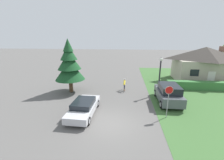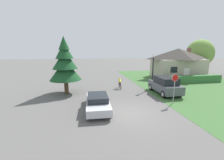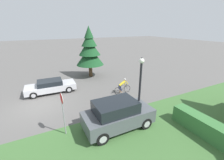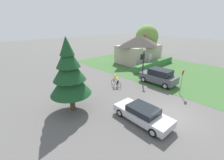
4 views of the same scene
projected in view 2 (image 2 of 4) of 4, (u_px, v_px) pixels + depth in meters
ground_plane at (131, 113)px, 11.67m from camera, size 140.00×140.00×0.00m
grass_verge_right at (216, 92)px, 17.58m from camera, size 16.00×36.00×0.01m
cottage_house at (178, 63)px, 25.82m from camera, size 8.54×5.94×5.10m
hedge_row at (188, 79)px, 21.98m from camera, size 10.50×0.90×1.07m
sedan_left_lane at (98, 102)px, 12.29m from camera, size 1.99×4.67×1.26m
cyclist at (120, 83)px, 18.82m from camera, size 0.44×1.75×1.48m
parked_suv_right at (165, 85)px, 16.66m from camera, size 2.09×4.42×1.90m
stop_sign at (175, 83)px, 13.34m from camera, size 0.65×0.07×2.72m
street_lamp at (153, 67)px, 18.18m from camera, size 0.36×0.36×4.32m
conifer_tall_near at (65, 63)px, 16.19m from camera, size 3.40×3.40×6.27m
deciduous_tree_right at (200, 53)px, 29.33m from camera, size 5.02×5.02×6.74m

